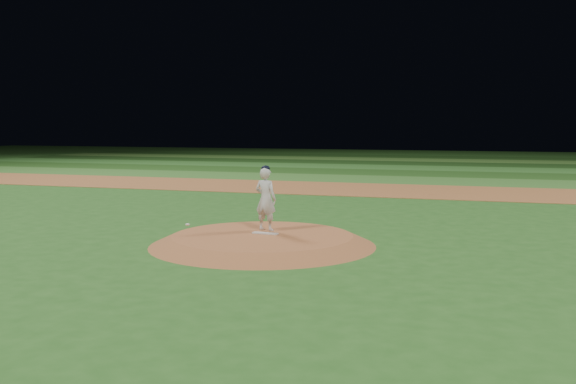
{
  "coord_description": "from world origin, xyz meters",
  "views": [
    {
      "loc": [
        5.35,
        -14.46,
        2.92
      ],
      "look_at": [
        0.0,
        2.0,
        1.1
      ],
      "focal_mm": 40.0,
      "sensor_mm": 36.0,
      "label": 1
    }
  ],
  "objects": [
    {
      "name": "pitchers_mound",
      "position": [
        0.0,
        0.0,
        0.12
      ],
      "size": [
        5.5,
        5.5,
        0.25
      ],
      "primitive_type": "cone",
      "color": "#A05A31",
      "rests_on": "ground"
    },
    {
      "name": "outfield_stripe_1",
      "position": [
        0.0,
        24.5,
        0.01
      ],
      "size": [
        70.0,
        5.0,
        0.02
      ],
      "primitive_type": "cube",
      "color": "#1F4A17",
      "rests_on": "ground"
    },
    {
      "name": "pitching_rubber",
      "position": [
        0.02,
        0.14,
        0.27
      ],
      "size": [
        0.66,
        0.21,
        0.03
      ],
      "primitive_type": "cube",
      "rotation": [
        0.0,
        0.0,
        -0.07
      ],
      "color": "silver",
      "rests_on": "pitchers_mound"
    },
    {
      "name": "infield_dirt_band",
      "position": [
        0.0,
        14.0,
        0.01
      ],
      "size": [
        70.0,
        6.0,
        0.02
      ],
      "primitive_type": "cube",
      "color": "#985A2F",
      "rests_on": "ground"
    },
    {
      "name": "outfield_stripe_5",
      "position": [
        0.0,
        44.5,
        0.01
      ],
      "size": [
        70.0,
        5.0,
        0.02
      ],
      "primitive_type": "cube",
      "color": "#1C4516",
      "rests_on": "ground"
    },
    {
      "name": "ground",
      "position": [
        0.0,
        0.0,
        0.0
      ],
      "size": [
        120.0,
        120.0,
        0.0
      ],
      "primitive_type": "plane",
      "color": "#25591C",
      "rests_on": "ground"
    },
    {
      "name": "outfield_stripe_2",
      "position": [
        0.0,
        29.5,
        0.01
      ],
      "size": [
        70.0,
        5.0,
        0.02
      ],
      "primitive_type": "cube",
      "color": "#2F6D27",
      "rests_on": "ground"
    },
    {
      "name": "pitcher_on_mound",
      "position": [
        -0.15,
        0.64,
        1.06
      ],
      "size": [
        0.65,
        0.5,
        1.65
      ],
      "color": "silver",
      "rests_on": "pitchers_mound"
    },
    {
      "name": "outfield_stripe_0",
      "position": [
        0.0,
        19.5,
        0.01
      ],
      "size": [
        70.0,
        5.0,
        0.02
      ],
      "primitive_type": "cube",
      "color": "#356D27",
      "rests_on": "ground"
    },
    {
      "name": "outfield_stripe_3",
      "position": [
        0.0,
        34.5,
        0.01
      ],
      "size": [
        70.0,
        5.0,
        0.02
      ],
      "primitive_type": "cube",
      "color": "#1A3F14",
      "rests_on": "ground"
    },
    {
      "name": "outfield_stripe_4",
      "position": [
        0.0,
        39.5,
        0.01
      ],
      "size": [
        70.0,
        5.0,
        0.02
      ],
      "primitive_type": "cube",
      "color": "#3F742A",
      "rests_on": "ground"
    },
    {
      "name": "rosin_bag",
      "position": [
        -2.38,
        0.7,
        0.28
      ],
      "size": [
        0.12,
        0.12,
        0.07
      ],
      "primitive_type": "ellipsoid",
      "color": "silver",
      "rests_on": "pitchers_mound"
    }
  ]
}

